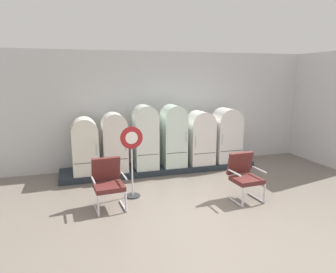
# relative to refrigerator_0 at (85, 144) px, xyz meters

# --- Properties ---
(ground) EXTENTS (12.00, 10.00, 0.05)m
(ground) POSITION_rel_refrigerator_0_xyz_m (1.93, -2.93, -0.90)
(ground) COLOR #70665B
(back_wall) EXTENTS (11.76, 0.12, 3.17)m
(back_wall) POSITION_rel_refrigerator_0_xyz_m (1.93, 0.73, 0.72)
(back_wall) COLOR silver
(back_wall) RESTS_ON ground
(side_wall_right) EXTENTS (0.16, 2.20, 3.17)m
(side_wall_right) POSITION_rel_refrigerator_0_xyz_m (6.59, -0.45, 0.70)
(side_wall_right) COLOR silver
(side_wall_right) RESTS_ON ground
(display_plinth) EXTENTS (5.19, 0.95, 0.15)m
(display_plinth) POSITION_rel_refrigerator_0_xyz_m (1.93, 0.10, -0.80)
(display_plinth) COLOR #242C34
(display_plinth) RESTS_ON ground
(refrigerator_0) EXTENTS (0.62, 0.70, 1.38)m
(refrigerator_0) POSITION_rel_refrigerator_0_xyz_m (0.00, 0.00, 0.00)
(refrigerator_0) COLOR silver
(refrigerator_0) RESTS_ON display_plinth
(refrigerator_1) EXTENTS (0.60, 0.61, 1.48)m
(refrigerator_1) POSITION_rel_refrigerator_0_xyz_m (0.71, -0.05, 0.06)
(refrigerator_1) COLOR silver
(refrigerator_1) RESTS_ON display_plinth
(refrigerator_2) EXTENTS (0.59, 0.67, 1.64)m
(refrigerator_2) POSITION_rel_refrigerator_0_xyz_m (1.51, -0.02, 0.15)
(refrigerator_2) COLOR silver
(refrigerator_2) RESTS_ON display_plinth
(refrigerator_3) EXTENTS (0.59, 0.67, 1.62)m
(refrigerator_3) POSITION_rel_refrigerator_0_xyz_m (2.27, -0.02, 0.14)
(refrigerator_3) COLOR silver
(refrigerator_3) RESTS_ON display_plinth
(refrigerator_4) EXTENTS (0.67, 0.66, 1.44)m
(refrigerator_4) POSITION_rel_refrigerator_0_xyz_m (3.04, -0.02, 0.03)
(refrigerator_4) COLOR white
(refrigerator_4) RESTS_ON display_plinth
(refrigerator_5) EXTENTS (0.71, 0.67, 1.49)m
(refrigerator_5) POSITION_rel_refrigerator_0_xyz_m (3.82, -0.02, 0.06)
(refrigerator_5) COLOR white
(refrigerator_5) RESTS_ON display_plinth
(armchair_left) EXTENTS (0.66, 0.67, 0.98)m
(armchair_left) POSITION_rel_refrigerator_0_xyz_m (0.34, -1.88, -0.33)
(armchair_left) COLOR silver
(armchair_left) RESTS_ON ground
(armchair_right) EXTENTS (0.65, 0.66, 0.98)m
(armchair_right) POSITION_rel_refrigerator_0_xyz_m (3.07, -2.28, -0.33)
(armchair_right) COLOR silver
(armchair_right) RESTS_ON ground
(sign_stand) EXTENTS (0.46, 0.32, 1.52)m
(sign_stand) POSITION_rel_refrigerator_0_xyz_m (0.89, -1.50, -0.12)
(sign_stand) COLOR #2D2D30
(sign_stand) RESTS_ON ground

